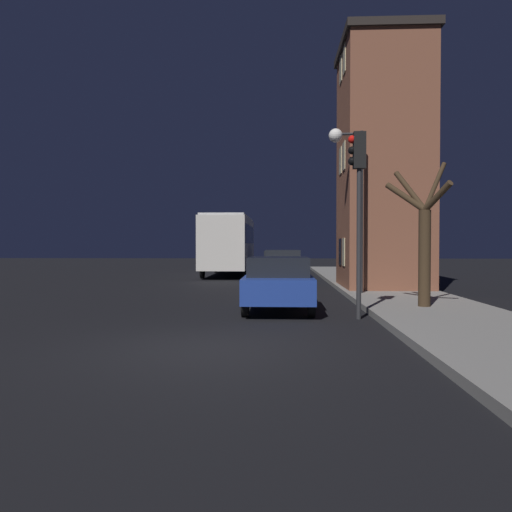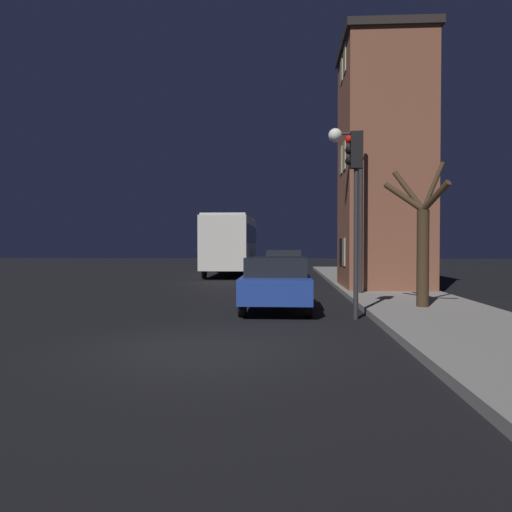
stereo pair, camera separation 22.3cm
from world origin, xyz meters
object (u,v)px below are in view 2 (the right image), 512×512
Objects in this scene: car_far_lane at (280,262)px; bus at (231,241)px; traffic_light at (355,186)px; car_mid_lane at (284,267)px; bare_tree at (421,238)px; streetlamp at (348,172)px; car_near_lane at (276,282)px.

bus is at bearing 179.32° from car_far_lane.
traffic_light reaches higher than car_mid_lane.
bare_tree reaches higher than bus.
streetlamp reaches higher than traffic_light.
traffic_light is 1.17× the size of bare_tree.
bare_tree is (1.52, -3.78, -2.36)m from streetlamp.
traffic_light is 1.14× the size of car_near_lane.
streetlamp reaches higher than car_far_lane.
traffic_light reaches higher than bare_tree.
car_far_lane is at bearing 91.87° from car_mid_lane.
bare_tree reaches higher than car_far_lane.
bare_tree is 0.44× the size of bus.
car_mid_lane is (-2.26, 5.14, -3.56)m from streetlamp.
car_near_lane is (-1.97, 1.53, -2.51)m from traffic_light.
car_near_lane is 0.88× the size of car_far_lane.
car_mid_lane is at bearing 99.88° from traffic_light.
car_far_lane is at bearing 101.22° from streetlamp.
car_near_lane is at bearing -79.40° from bus.
car_far_lane is at bearing 90.22° from car_near_lane.
traffic_light is at bearing -145.23° from bare_tree.
traffic_light is 3.54m from car_near_lane.
bare_tree is at bearing -2.23° from car_near_lane.
car_mid_lane is at bearing -88.13° from car_far_lane.
bare_tree is 9.76m from car_mid_lane.
car_near_lane is 16.22m from car_far_lane.
streetlamp is 1.24× the size of traffic_light.
streetlamp is 13.96m from bus.
car_mid_lane is 7.46m from car_far_lane.
traffic_light is 18.05m from car_far_lane.
bare_tree is 17.84m from bus.
bare_tree reaches higher than car_mid_lane.
car_far_lane is (-4.02, 16.38, -1.25)m from bare_tree.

